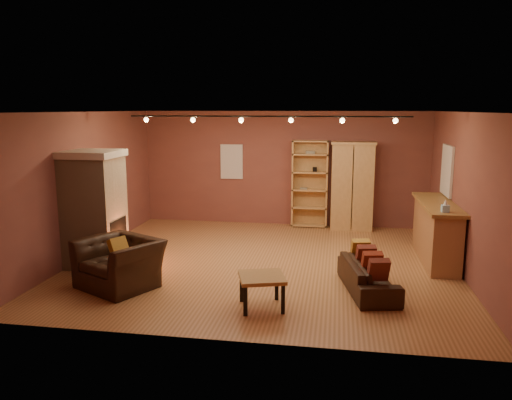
% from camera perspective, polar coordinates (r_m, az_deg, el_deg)
% --- Properties ---
extents(floor, '(7.00, 7.00, 0.00)m').
position_cam_1_polar(floor, '(9.47, 0.90, -7.17)').
color(floor, brown).
rests_on(floor, ground).
extents(ceiling, '(7.00, 7.00, 0.00)m').
position_cam_1_polar(ceiling, '(9.03, 0.95, 10.03)').
color(ceiling, '#55301B').
rests_on(ceiling, back_wall).
extents(back_wall, '(7.00, 0.02, 2.80)m').
position_cam_1_polar(back_wall, '(12.34, 3.15, 3.61)').
color(back_wall, brown).
rests_on(back_wall, floor).
extents(left_wall, '(0.02, 6.50, 2.80)m').
position_cam_1_polar(left_wall, '(10.25, -18.82, 1.67)').
color(left_wall, brown).
rests_on(left_wall, floor).
extents(right_wall, '(0.02, 6.50, 2.80)m').
position_cam_1_polar(right_wall, '(9.31, 22.77, 0.57)').
color(right_wall, brown).
rests_on(right_wall, floor).
extents(fireplace, '(1.01, 0.98, 2.12)m').
position_cam_1_polar(fireplace, '(9.57, -17.95, -0.93)').
color(fireplace, tan).
rests_on(fireplace, floor).
extents(back_window, '(0.56, 0.04, 0.86)m').
position_cam_1_polar(back_window, '(12.51, -2.80, 4.39)').
color(back_window, silver).
rests_on(back_window, back_wall).
extents(bookcase, '(0.86, 0.34, 2.11)m').
position_cam_1_polar(bookcase, '(12.22, 6.18, 1.95)').
color(bookcase, tan).
rests_on(bookcase, floor).
extents(armoire, '(1.03, 0.59, 2.10)m').
position_cam_1_polar(armoire, '(12.05, 10.94, 1.61)').
color(armoire, tan).
rests_on(armoire, floor).
extents(bar_counter, '(0.63, 2.35, 1.12)m').
position_cam_1_polar(bar_counter, '(10.06, 19.88, -3.36)').
color(bar_counter, '#AB774E').
rests_on(bar_counter, floor).
extents(tissue_box, '(0.12, 0.12, 0.21)m').
position_cam_1_polar(tissue_box, '(9.06, 20.83, -0.74)').
color(tissue_box, '#8FC0E5').
rests_on(tissue_box, bar_counter).
extents(right_window, '(0.05, 0.90, 1.00)m').
position_cam_1_polar(right_window, '(10.62, 21.00, 3.18)').
color(right_window, silver).
rests_on(right_window, right_wall).
extents(loveseat, '(0.80, 1.71, 0.71)m').
position_cam_1_polar(loveseat, '(8.16, 12.70, -7.85)').
color(loveseat, black).
rests_on(loveseat, floor).
extents(armchair, '(1.43, 1.25, 1.05)m').
position_cam_1_polar(armchair, '(8.40, -15.38, -6.10)').
color(armchair, black).
rests_on(armchair, floor).
extents(coffee_table, '(0.80, 0.80, 0.48)m').
position_cam_1_polar(coffee_table, '(7.30, 0.67, -9.16)').
color(coffee_table, olive).
rests_on(coffee_table, floor).
extents(track_rail, '(5.20, 0.09, 0.13)m').
position_cam_1_polar(track_rail, '(9.23, 1.13, 9.33)').
color(track_rail, black).
rests_on(track_rail, ceiling).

